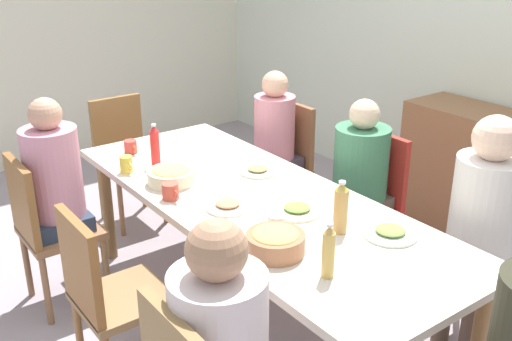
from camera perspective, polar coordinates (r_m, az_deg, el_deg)
The scene contains 29 objects.
ground_plane at distance 3.42m, azimuth 0.00°, elevation -13.97°, with size 7.44×7.44×0.00m, color #9C9098.
wall_back at distance 4.42m, azimuth 22.94°, elevation 11.09°, with size 6.44×0.12×2.60m, color silver.
wall_left at distance 5.67m, azimuth -19.94°, elevation 13.60°, with size 0.12×4.32×2.60m, color silver.
dining_table at distance 3.07m, azimuth 0.00°, elevation -3.80°, with size 2.43×0.91×0.74m.
chair_1 at distance 4.20m, azimuth 2.59°, elevation 1.09°, with size 0.40×0.40×0.90m.
person_1 at distance 4.08m, azimuth 1.61°, elevation 3.02°, with size 0.30×0.30×1.15m.
chair_2 at distance 4.42m, azimuth -12.40°, elevation 1.68°, with size 0.40×0.40×0.90m.
chair_3 at distance 2.80m, azimuth -14.13°, elevation -11.11°, with size 0.40×0.40×0.90m.
chair_4 at distance 3.23m, azimuth 21.11°, elevation -7.30°, with size 0.40×0.40×0.90m.
person_4 at distance 3.05m, azimuth 20.79°, elevation -3.96°, with size 0.32×0.32×1.24m.
person_5 at distance 2.12m, azimuth -3.30°, elevation -15.80°, with size 0.34×0.34×1.17m.
chair_6 at distance 3.66m, azimuth 10.59°, elevation -2.59°, with size 0.40×0.40×0.90m.
person_6 at distance 3.52m, azimuth 9.77°, elevation -0.38°, with size 0.32×0.32×1.14m.
chair_7 at distance 3.48m, azimuth -19.43°, elevation -4.86°, with size 0.40×0.40×0.90m.
person_7 at distance 3.42m, azimuth -18.44°, elevation -1.36°, with size 0.30×0.30×1.21m.
plate_0 at distance 2.89m, azimuth 3.94°, elevation -3.76°, with size 0.23×0.23×0.04m.
plate_1 at distance 2.93m, azimuth -2.71°, elevation -3.34°, with size 0.22×0.22×0.04m.
plate_2 at distance 2.75m, azimuth 12.67°, elevation -5.80°, with size 0.24×0.24×0.04m.
plate_3 at distance 3.35m, azimuth 0.18°, elevation -0.00°, with size 0.20×0.20×0.04m.
bowl_0 at distance 3.23m, azimuth -8.12°, elevation -0.44°, with size 0.25×0.25×0.09m.
bowl_1 at distance 2.53m, azimuth 1.86°, elevation -6.77°, with size 0.25×0.25×0.11m.
cup_0 at distance 3.71m, azimuth -11.85°, elevation 2.22°, with size 0.11×0.08×0.08m.
cup_1 at distance 3.42m, azimuth -12.25°, elevation 0.57°, with size 0.11×0.07×0.10m.
cup_2 at distance 2.72m, azimuth 2.02°, elevation -4.98°, with size 0.12×0.08×0.07m.
cup_3 at distance 3.05m, azimuth -8.14°, elevation -1.98°, with size 0.12×0.08×0.08m.
bottle_0 at distance 2.69m, azimuth 8.08°, elevation -3.59°, with size 0.06×0.06×0.25m.
bottle_1 at distance 2.35m, azimuth 6.92°, elevation -7.69°, with size 0.05×0.05×0.23m.
bottle_2 at distance 3.47m, azimuth -9.60°, elevation 2.32°, with size 0.05×0.05×0.25m.
side_cabinet at distance 4.42m, azimuth 18.63°, elevation 0.16°, with size 0.70×0.44×0.90m, color #8D5F3E.
Camera 1 is at (2.22, -1.65, 2.02)m, focal length 41.98 mm.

